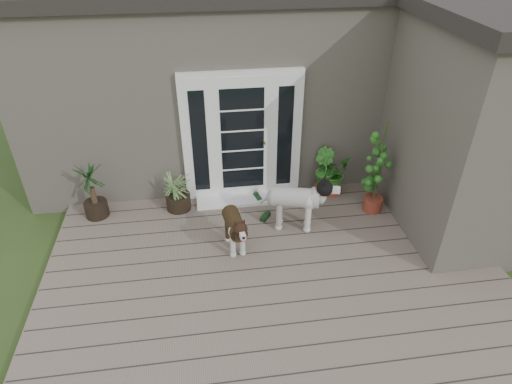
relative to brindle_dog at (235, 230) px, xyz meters
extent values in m
cube|color=#6B5B4C|center=(0.48, -0.81, -0.38)|extent=(6.20, 4.60, 0.12)
cube|color=#665E54|center=(0.48, 3.44, 1.11)|extent=(7.40, 4.00, 3.10)
cube|color=#665E54|center=(3.38, 0.29, 1.11)|extent=(1.60, 2.40, 3.10)
cube|color=#2D2826|center=(3.38, 0.29, 2.76)|extent=(1.80, 2.60, 0.20)
cube|color=white|center=(0.28, 1.39, 0.75)|extent=(1.90, 0.14, 2.15)
cube|color=white|center=(0.28, 1.19, -0.30)|extent=(1.60, 0.40, 0.05)
imported|color=#265D1A|center=(1.79, 1.17, -0.01)|extent=(0.70, 0.70, 0.63)
imported|color=#165018|center=(1.61, 1.19, -0.01)|extent=(0.52, 0.52, 0.63)
imported|color=#175117|center=(2.78, 1.19, -0.07)|extent=(0.44, 0.44, 0.50)
camera|label=1|loc=(-0.39, -4.87, 3.87)|focal=30.81mm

